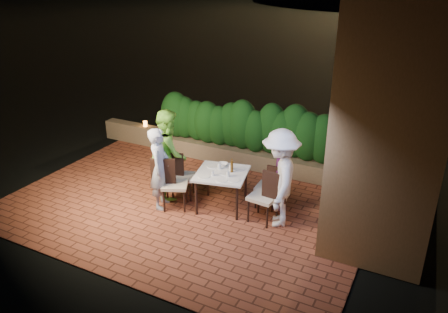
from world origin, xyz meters
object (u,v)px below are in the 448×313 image
Objects in this scene: bowl at (223,164)px; parapet_lamp at (145,124)px; chair_right_front at (263,196)px; dining_table at (222,190)px; chair_left_front at (175,183)px; diner_green at (169,153)px; chair_left_back at (183,176)px; diner_white at (280,178)px; diner_purple at (283,171)px; beer_bottle at (232,165)px; diner_blue at (160,168)px; chair_right_back at (267,186)px.

parapet_lamp is (-3.22, 1.77, -0.20)m from bowl.
dining_table is at bearing 0.19° from chair_right_front.
diner_green is (-0.41, 0.44, 0.40)m from chair_left_front.
diner_white is at bearing -21.72° from chair_left_back.
chair_right_front is (1.71, 0.32, 0.00)m from chair_left_front.
chair_left_back is 6.88× the size of parapet_lamp.
chair_left_front is at bearing -98.47° from diner_white.
bowl is 3.68m from parapet_lamp.
beer_bottle is at bearing -91.38° from diner_purple.
diner_white is (2.27, 0.45, 0.10)m from diner_blue.
diner_green is at bearing -104.50° from diner_purple.
chair_left_back reaches higher than dining_table.
chair_left_front is 0.44m from chair_left_back.
diner_white is (0.29, 0.05, 0.40)m from chair_right_front.
dining_table is at bearing -127.62° from diner_green.
chair_left_back is 0.62× the size of diner_purple.
bowl is 0.10× the size of diner_white.
chair_left_front is 1.74m from chair_right_front.
beer_bottle is 1.38m from diner_blue.
chair_right_back is at bearing 27.42° from beer_bottle.
diner_white is 1.18× the size of diner_purple.
bowl is 1.14m from chair_right_front.
diner_blue is 0.89× the size of diner_green.
dining_table is 0.92m from chair_right_front.
beer_bottle reaches higher than bowl.
chair_left_back is 2.13m from diner_white.
diner_white is at bearing -14.96° from bowl.
diner_green is 1.00× the size of diner_white.
diner_purple reaches higher than bowl.
chair_left_back is at bearing 12.02° from chair_right_back.
dining_table is 1.33m from diner_green.
beer_bottle is at bearing -29.13° from parapet_lamp.
diner_green is at bearing -110.52° from diner_white.
dining_table is 1.27m from diner_blue.
diner_green is (-1.22, 0.03, 0.54)m from dining_table.
chair_left_back is at bearing 2.44° from chair_right_front.
chair_right_back is 0.44m from diner_purple.
beer_bottle is at bearing 4.43° from chair_left_front.
diner_blue is (-0.27, -0.08, 0.30)m from chair_left_front.
diner_blue is (-0.94, -0.81, 0.04)m from bowl.
chair_left_back is at bearing -110.61° from diner_white.
diner_blue is 11.66× the size of parapet_lamp.
chair_left_front is 0.56× the size of diner_white.
parapet_lamp is (-2.46, 2.06, 0.09)m from chair_left_back.
diner_blue is 3.44m from parapet_lamp.
chair_left_back is 2.03m from diner_purple.
diner_green is at bearing -5.65° from diner_blue.
diner_blue is 2.32m from diner_white.
diner_green is (-0.14, 0.52, 0.10)m from diner_blue.
diner_blue reaches higher than bowl.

